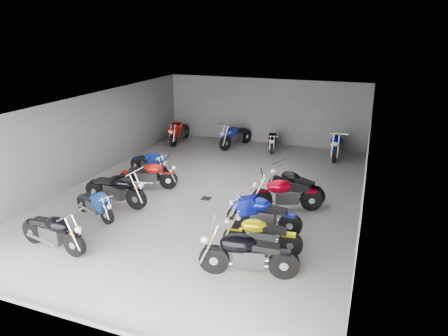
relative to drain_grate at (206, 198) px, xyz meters
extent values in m
plane|color=gray|center=(0.00, 0.50, -0.01)|extent=(14.00, 14.00, 0.00)
cube|color=slate|center=(0.00, 7.50, 1.59)|extent=(10.00, 0.10, 3.20)
cube|color=slate|center=(-5.00, 0.50, 1.59)|extent=(0.10, 14.00, 3.20)
cube|color=slate|center=(5.00, 0.50, 1.59)|extent=(0.10, 14.00, 3.20)
cube|color=black|center=(0.00, 0.50, 3.21)|extent=(10.00, 14.00, 0.04)
cube|color=black|center=(0.00, 0.00, 0.00)|extent=(0.32, 0.32, 0.01)
cylinder|color=black|center=(-1.73, -4.52, 0.33)|extent=(0.69, 0.21, 0.67)
cylinder|color=black|center=(-3.25, -4.34, 0.33)|extent=(0.69, 0.24, 0.67)
cube|color=#2D2D30|center=(-2.49, -4.43, 0.44)|extent=(0.72, 0.39, 0.42)
ellipsoid|color=black|center=(-2.26, -4.45, 0.77)|extent=(0.76, 0.50, 0.38)
cube|color=black|center=(-2.83, -4.39, 0.73)|extent=(0.67, 0.37, 0.19)
cylinder|color=black|center=(-2.05, -2.73, 0.28)|extent=(0.57, 0.30, 0.57)
cylinder|color=black|center=(-3.25, -2.28, 0.28)|extent=(0.58, 0.32, 0.57)
cube|color=#2D2D30|center=(-2.65, -2.50, 0.37)|extent=(0.63, 0.45, 0.35)
ellipsoid|color=navy|center=(-2.47, -2.57, 0.65)|extent=(0.69, 0.54, 0.32)
cube|color=black|center=(-2.92, -2.40, 0.61)|extent=(0.59, 0.42, 0.16)
cylinder|color=black|center=(-1.78, -1.54, 0.36)|extent=(0.73, 0.19, 0.72)
cylinder|color=black|center=(-3.42, -1.44, 0.36)|extent=(0.73, 0.21, 0.72)
cube|color=#2D2D30|center=(-2.60, -1.49, 0.47)|extent=(0.76, 0.38, 0.45)
ellipsoid|color=black|center=(-2.35, -1.50, 0.83)|extent=(0.80, 0.50, 0.41)
cube|color=black|center=(-2.96, -1.47, 0.79)|extent=(0.71, 0.36, 0.21)
cylinder|color=black|center=(-1.62, 0.35, 0.32)|extent=(0.67, 0.35, 0.66)
cylinder|color=black|center=(-3.03, -0.14, 0.32)|extent=(0.68, 0.36, 0.66)
cube|color=#2D2D30|center=(-2.33, 0.10, 0.43)|extent=(0.74, 0.51, 0.41)
ellipsoid|color=maroon|center=(-2.11, 0.18, 0.76)|extent=(0.80, 0.62, 0.37)
cube|color=black|center=(-2.64, -0.01, 0.72)|extent=(0.69, 0.48, 0.19)
cylinder|color=black|center=(-2.26, 1.02, 0.31)|extent=(0.64, 0.31, 0.63)
cylinder|color=black|center=(-3.62, 1.44, 0.31)|extent=(0.64, 0.33, 0.63)
cube|color=#2D2D30|center=(-2.94, 1.23, 0.41)|extent=(0.70, 0.47, 0.39)
ellipsoid|color=navy|center=(-2.73, 1.17, 0.72)|extent=(0.75, 0.57, 0.35)
cube|color=black|center=(-3.24, 1.32, 0.68)|extent=(0.65, 0.44, 0.18)
cylinder|color=black|center=(1.87, -3.95, 0.36)|extent=(0.74, 0.31, 0.73)
cylinder|color=black|center=(3.48, -3.58, 0.36)|extent=(0.75, 0.33, 0.73)
cube|color=#2D2D30|center=(2.68, -3.77, 0.47)|extent=(0.79, 0.50, 0.45)
ellipsoid|color=black|center=(2.43, -3.82, 0.83)|extent=(0.85, 0.61, 0.41)
cube|color=black|center=(3.03, -3.68, 0.79)|extent=(0.74, 0.46, 0.21)
cylinder|color=black|center=(1.98, -2.75, 0.31)|extent=(0.65, 0.21, 0.64)
cylinder|color=black|center=(3.42, -2.56, 0.31)|extent=(0.65, 0.23, 0.64)
cube|color=#2D2D30|center=(2.70, -2.66, 0.41)|extent=(0.68, 0.38, 0.40)
ellipsoid|color=#D5D103|center=(2.48, -2.68, 0.73)|extent=(0.72, 0.48, 0.36)
cube|color=black|center=(3.02, -2.62, 0.69)|extent=(0.64, 0.35, 0.18)
cylinder|color=black|center=(1.68, -1.55, 0.33)|extent=(0.68, 0.14, 0.68)
cylinder|color=black|center=(3.21, -1.55, 0.33)|extent=(0.68, 0.16, 0.68)
cube|color=#2D2D30|center=(2.45, -1.55, 0.44)|extent=(0.69, 0.32, 0.42)
ellipsoid|color=#0B168F|center=(2.21, -1.55, 0.78)|extent=(0.72, 0.43, 0.38)
cube|color=black|center=(2.78, -1.55, 0.73)|extent=(0.65, 0.30, 0.19)
cylinder|color=black|center=(2.01, -0.17, 0.34)|extent=(0.71, 0.36, 0.70)
cylinder|color=black|center=(3.51, 0.35, 0.34)|extent=(0.71, 0.38, 0.70)
cube|color=#2D2D30|center=(2.76, 0.09, 0.45)|extent=(0.78, 0.54, 0.44)
ellipsoid|color=maroon|center=(2.53, 0.01, 0.80)|extent=(0.85, 0.66, 0.39)
cube|color=black|center=(3.09, 0.20, 0.76)|extent=(0.73, 0.51, 0.20)
cylinder|color=black|center=(2.18, 1.29, 0.32)|extent=(0.66, 0.34, 0.65)
cylinder|color=black|center=(3.57, 0.79, 0.32)|extent=(0.67, 0.36, 0.65)
cube|color=#2D2D30|center=(2.87, 1.04, 0.42)|extent=(0.73, 0.51, 0.41)
ellipsoid|color=black|center=(2.66, 1.12, 0.75)|extent=(0.79, 0.62, 0.37)
cube|color=black|center=(3.18, 0.93, 0.71)|extent=(0.68, 0.48, 0.19)
cylinder|color=black|center=(-3.95, 5.25, 0.35)|extent=(0.19, 0.71, 0.71)
cylinder|color=black|center=(-4.05, 6.85, 0.35)|extent=(0.21, 0.72, 0.71)
cube|color=#2D2D30|center=(-4.00, 6.05, 0.46)|extent=(0.38, 0.74, 0.44)
ellipsoid|color=#990C02|center=(-3.98, 5.81, 0.81)|extent=(0.49, 0.78, 0.40)
cube|color=black|center=(-4.02, 6.40, 0.77)|extent=(0.35, 0.69, 0.20)
cylinder|color=black|center=(-1.33, 5.52, 0.35)|extent=(0.37, 0.72, 0.71)
cylinder|color=black|center=(-0.79, 7.03, 0.35)|extent=(0.39, 0.72, 0.71)
cube|color=#2D2D30|center=(-1.06, 6.27, 0.46)|extent=(0.55, 0.79, 0.44)
ellipsoid|color=navy|center=(-1.14, 6.04, 0.81)|extent=(0.67, 0.86, 0.40)
cube|color=black|center=(-0.94, 6.61, 0.77)|extent=(0.52, 0.74, 0.20)
cylinder|color=black|center=(0.88, 5.76, 0.28)|extent=(0.23, 0.58, 0.57)
cylinder|color=black|center=(0.61, 7.02, 0.28)|extent=(0.25, 0.59, 0.57)
cube|color=#2D2D30|center=(0.74, 6.39, 0.37)|extent=(0.38, 0.62, 0.36)
ellipsoid|color=black|center=(0.78, 6.20, 0.66)|extent=(0.48, 0.67, 0.32)
cube|color=black|center=(0.68, 6.67, 0.62)|extent=(0.36, 0.58, 0.16)
cylinder|color=black|center=(3.72, 5.47, 0.36)|extent=(0.16, 0.74, 0.73)
cylinder|color=black|center=(3.70, 7.13, 0.36)|extent=(0.18, 0.74, 0.73)
cube|color=#2D2D30|center=(3.71, 6.30, 0.48)|extent=(0.35, 0.75, 0.46)
ellipsoid|color=#030D8A|center=(3.72, 6.05, 0.84)|extent=(0.47, 0.79, 0.41)
cube|color=black|center=(3.71, 6.67, 0.80)|extent=(0.33, 0.70, 0.21)
camera|label=1|loc=(4.94, -11.54, 5.58)|focal=32.00mm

